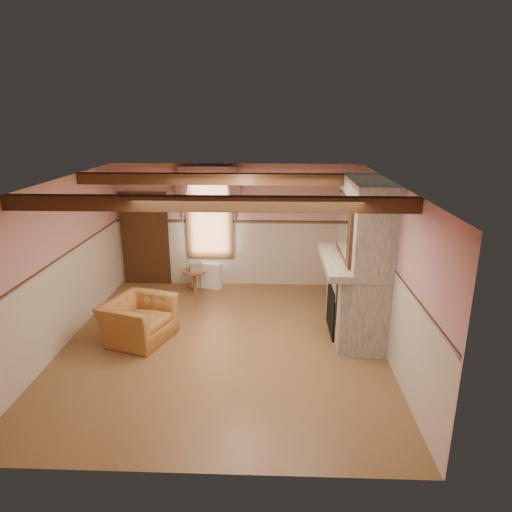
{
  "coord_description": "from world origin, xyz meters",
  "views": [
    {
      "loc": [
        0.84,
        -7.1,
        3.81
      ],
      "look_at": [
        0.54,
        0.8,
        1.36
      ],
      "focal_mm": 32.0,
      "sensor_mm": 36.0,
      "label": 1
    }
  ],
  "objects_px": {
    "radiator": "(206,275)",
    "bowl": "(351,252)",
    "oil_lamp": "(350,244)",
    "armchair": "(138,320)",
    "side_table": "(195,282)",
    "mantel_clock": "(346,240)"
  },
  "relations": [
    {
      "from": "radiator",
      "to": "oil_lamp",
      "type": "bearing_deg",
      "value": -15.44
    },
    {
      "from": "radiator",
      "to": "mantel_clock",
      "type": "height_order",
      "value": "mantel_clock"
    },
    {
      "from": "radiator",
      "to": "bowl",
      "type": "xyz_separation_m",
      "value": [
        2.92,
        -1.9,
        1.16
      ]
    },
    {
      "from": "radiator",
      "to": "oil_lamp",
      "type": "xyz_separation_m",
      "value": [
        2.92,
        -1.72,
        1.26
      ]
    },
    {
      "from": "bowl",
      "to": "oil_lamp",
      "type": "relative_size",
      "value": 1.22
    },
    {
      "from": "armchair",
      "to": "mantel_clock",
      "type": "relative_size",
      "value": 4.74
    },
    {
      "from": "mantel_clock",
      "to": "oil_lamp",
      "type": "relative_size",
      "value": 0.86
    },
    {
      "from": "armchair",
      "to": "oil_lamp",
      "type": "distance_m",
      "value": 4.02
    },
    {
      "from": "bowl",
      "to": "armchair",
      "type": "bearing_deg",
      "value": -169.82
    },
    {
      "from": "side_table",
      "to": "radiator",
      "type": "bearing_deg",
      "value": 60.15
    },
    {
      "from": "armchair",
      "to": "side_table",
      "type": "relative_size",
      "value": 2.07
    },
    {
      "from": "side_table",
      "to": "armchair",
      "type": "bearing_deg",
      "value": -105.72
    },
    {
      "from": "armchair",
      "to": "side_table",
      "type": "bearing_deg",
      "value": 2.72
    },
    {
      "from": "radiator",
      "to": "bowl",
      "type": "distance_m",
      "value": 3.67
    },
    {
      "from": "oil_lamp",
      "to": "armchair",
      "type": "bearing_deg",
      "value": -167.28
    },
    {
      "from": "oil_lamp",
      "to": "radiator",
      "type": "bearing_deg",
      "value": 149.45
    },
    {
      "from": "armchair",
      "to": "side_table",
      "type": "xyz_separation_m",
      "value": [
        0.62,
        2.21,
        -0.09
      ]
    },
    {
      "from": "radiator",
      "to": "oil_lamp",
      "type": "height_order",
      "value": "oil_lamp"
    },
    {
      "from": "side_table",
      "to": "bowl",
      "type": "bearing_deg",
      "value": -26.21
    },
    {
      "from": "radiator",
      "to": "bowl",
      "type": "bearing_deg",
      "value": -17.9
    },
    {
      "from": "side_table",
      "to": "mantel_clock",
      "type": "relative_size",
      "value": 2.29
    },
    {
      "from": "side_table",
      "to": "radiator",
      "type": "height_order",
      "value": "radiator"
    }
  ]
}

